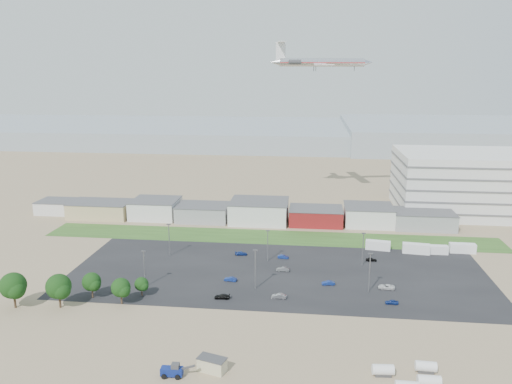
# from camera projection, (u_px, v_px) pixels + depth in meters

# --- Properties ---
(ground) EXTENTS (700.00, 700.00, 0.00)m
(ground) POSITION_uv_depth(u_px,v_px,m) (252.00, 302.00, 125.94)
(ground) COLOR #7E6B50
(ground) RESTS_ON ground
(parking_lot) EXTENTS (120.00, 50.00, 0.01)m
(parking_lot) POSITION_uv_depth(u_px,v_px,m) (278.00, 272.00, 144.72)
(parking_lot) COLOR black
(parking_lot) RESTS_ON ground
(grass_strip) EXTENTS (160.00, 16.00, 0.02)m
(grass_strip) POSITION_uv_depth(u_px,v_px,m) (270.00, 237.00, 176.21)
(grass_strip) COLOR #2E4E1D
(grass_strip) RESTS_ON ground
(hills_backdrop) EXTENTS (700.00, 200.00, 9.00)m
(hills_backdrop) POSITION_uv_depth(u_px,v_px,m) (344.00, 136.00, 424.99)
(hills_backdrop) COLOR gray
(hills_backdrop) RESTS_ON ground
(building_row) EXTENTS (170.00, 20.00, 8.00)m
(building_row) POSITION_uv_depth(u_px,v_px,m) (231.00, 210.00, 195.55)
(building_row) COLOR silver
(building_row) RESTS_ON ground
(parking_garage) EXTENTS (80.00, 40.00, 25.00)m
(parking_garage) POSITION_uv_depth(u_px,v_px,m) (497.00, 183.00, 204.91)
(parking_garage) COLOR silver
(parking_garage) RESTS_ON ground
(portable_shed) EXTENTS (6.17, 4.38, 2.81)m
(portable_shed) POSITION_uv_depth(u_px,v_px,m) (212.00, 364.00, 96.37)
(portable_shed) COLOR #BFB890
(portable_shed) RESTS_ON ground
(telehandler) EXTENTS (6.76, 2.45, 2.78)m
(telehandler) POSITION_uv_depth(u_px,v_px,m) (172.00, 370.00, 94.59)
(telehandler) COLOR navy
(telehandler) RESTS_ON ground
(storage_tank_nw) EXTENTS (4.18, 2.29, 2.43)m
(storage_tank_nw) POSITION_uv_depth(u_px,v_px,m) (383.00, 370.00, 95.01)
(storage_tank_nw) COLOR silver
(storage_tank_nw) RESTS_ON ground
(storage_tank_ne) EXTENTS (4.06, 2.16, 2.38)m
(storage_tank_ne) POSITION_uv_depth(u_px,v_px,m) (426.00, 366.00, 96.12)
(storage_tank_ne) COLOR silver
(storage_tank_ne) RESTS_ON ground
(storage_tank_se) EXTENTS (4.19, 2.11, 2.51)m
(storage_tank_se) POSITION_uv_depth(u_px,v_px,m) (429.00, 381.00, 91.43)
(storage_tank_se) COLOR silver
(storage_tank_se) RESTS_ON ground
(box_trailer_a) EXTENTS (8.19, 3.63, 2.97)m
(box_trailer_a) POSITION_uv_depth(u_px,v_px,m) (378.00, 245.00, 163.25)
(box_trailer_a) COLOR silver
(box_trailer_a) RESTS_ON ground
(box_trailer_b) EXTENTS (8.69, 3.66, 3.16)m
(box_trailer_b) POSITION_uv_depth(u_px,v_px,m) (416.00, 249.00, 159.89)
(box_trailer_b) COLOR silver
(box_trailer_b) RESTS_ON ground
(box_trailer_c) EXTENTS (7.33, 2.36, 2.74)m
(box_trailer_c) POSITION_uv_depth(u_px,v_px,m) (436.00, 250.00, 159.52)
(box_trailer_c) COLOR silver
(box_trailer_c) RESTS_ON ground
(box_trailer_d) EXTENTS (8.16, 2.69, 3.04)m
(box_trailer_d) POSITION_uv_depth(u_px,v_px,m) (462.00, 248.00, 160.43)
(box_trailer_d) COLOR silver
(box_trailer_d) RESTS_ON ground
(tree_far_left) EXTENTS (6.85, 6.85, 10.28)m
(tree_far_left) POSITION_uv_depth(u_px,v_px,m) (13.00, 288.00, 121.72)
(tree_far_left) COLOR black
(tree_far_left) RESTS_ON ground
(tree_left) EXTENTS (6.55, 6.55, 9.83)m
(tree_left) POSITION_uv_depth(u_px,v_px,m) (59.00, 289.00, 121.85)
(tree_left) COLOR black
(tree_left) RESTS_ON ground
(tree_mid) EXTENTS (5.11, 5.11, 7.67)m
(tree_mid) POSITION_uv_depth(u_px,v_px,m) (92.00, 284.00, 127.56)
(tree_mid) COLOR black
(tree_mid) RESTS_ON ground
(tree_right) EXTENTS (5.13, 5.13, 7.69)m
(tree_right) POSITION_uv_depth(u_px,v_px,m) (121.00, 290.00, 124.06)
(tree_right) COLOR black
(tree_right) RESTS_ON ground
(tree_near) EXTENTS (3.85, 3.85, 5.77)m
(tree_near) POSITION_uv_depth(u_px,v_px,m) (142.00, 285.00, 128.79)
(tree_near) COLOR black
(tree_near) RESTS_ON ground
(lightpole_front_l) EXTENTS (1.20, 0.50, 10.21)m
(lightpole_front_l) POSITION_uv_depth(u_px,v_px,m) (144.00, 269.00, 133.98)
(lightpole_front_l) COLOR slate
(lightpole_front_l) RESTS_ON ground
(lightpole_front_m) EXTENTS (1.29, 0.54, 10.98)m
(lightpole_front_m) POSITION_uv_depth(u_px,v_px,m) (255.00, 269.00, 132.58)
(lightpole_front_m) COLOR slate
(lightpole_front_m) RESTS_ON ground
(lightpole_front_r) EXTENTS (1.28, 0.53, 10.85)m
(lightpole_front_r) POSITION_uv_depth(u_px,v_px,m) (369.00, 273.00, 130.44)
(lightpole_front_r) COLOR slate
(lightpole_front_r) RESTS_ON ground
(lightpole_back_l) EXTENTS (1.23, 0.51, 10.45)m
(lightpole_back_l) POSITION_uv_depth(u_px,v_px,m) (169.00, 240.00, 157.05)
(lightpole_back_l) COLOR slate
(lightpole_back_l) RESTS_ON ground
(lightpole_back_m) EXTENTS (1.16, 0.48, 9.82)m
(lightpole_back_m) POSITION_uv_depth(u_px,v_px,m) (268.00, 246.00, 152.59)
(lightpole_back_m) COLOR slate
(lightpole_back_m) RESTS_ON ground
(lightpole_back_r) EXTENTS (1.19, 0.50, 10.14)m
(lightpole_back_r) POSITION_uv_depth(u_px,v_px,m) (363.00, 249.00, 149.13)
(lightpole_back_r) COLOR slate
(lightpole_back_r) RESTS_ON ground
(airliner) EXTENTS (50.40, 39.53, 13.25)m
(airliner) POSITION_uv_depth(u_px,v_px,m) (322.00, 62.00, 212.50)
(airliner) COLOR silver
(parked_car_0) EXTENTS (4.52, 2.35, 1.22)m
(parked_car_0) POSITION_uv_depth(u_px,v_px,m) (386.00, 287.00, 133.48)
(parked_car_0) COLOR silver
(parked_car_0) RESTS_ON ground
(parked_car_1) EXTENTS (3.70, 1.69, 1.18)m
(parked_car_1) POSITION_uv_depth(u_px,v_px,m) (328.00, 283.00, 136.01)
(parked_car_1) COLOR navy
(parked_car_1) RESTS_ON ground
(parked_car_2) EXTENTS (3.26, 1.32, 1.11)m
(parked_car_2) POSITION_uv_depth(u_px,v_px,m) (392.00, 302.00, 124.71)
(parked_car_2) COLOR navy
(parked_car_2) RESTS_ON ground
(parked_car_3) EXTENTS (4.04, 1.74, 1.16)m
(parked_car_3) POSITION_uv_depth(u_px,v_px,m) (222.00, 296.00, 127.71)
(parked_car_3) COLOR black
(parked_car_3) RESTS_ON ground
(parked_car_4) EXTENTS (3.67, 1.68, 1.17)m
(parked_car_4) POSITION_uv_depth(u_px,v_px,m) (230.00, 279.00, 138.53)
(parked_car_4) COLOR navy
(parked_car_4) RESTS_ON ground
(parked_car_6) EXTENTS (4.02, 2.03, 1.12)m
(parked_car_6) POSITION_uv_depth(u_px,v_px,m) (241.00, 253.00, 158.52)
(parked_car_6) COLOR navy
(parked_car_6) RESTS_ON ground
(parked_car_7) EXTENTS (3.78, 1.34, 1.24)m
(parked_car_7) POSITION_uv_depth(u_px,v_px,m) (283.00, 269.00, 145.52)
(parked_car_7) COLOR #595B5E
(parked_car_7) RESTS_ON ground
(parked_car_8) EXTENTS (3.30, 1.33, 1.12)m
(parked_car_8) POSITION_uv_depth(u_px,v_px,m) (371.00, 259.00, 153.34)
(parked_car_8) COLOR black
(parked_car_8) RESTS_ON ground
(parked_car_10) EXTENTS (4.37, 2.06, 1.23)m
(parked_car_10) POSITION_uv_depth(u_px,v_px,m) (120.00, 290.00, 131.38)
(parked_car_10) COLOR navy
(parked_car_10) RESTS_ON ground
(parked_car_11) EXTENTS (3.52, 1.63, 1.12)m
(parked_car_11) POSITION_uv_depth(u_px,v_px,m) (283.00, 257.00, 155.52)
(parked_car_11) COLOR navy
(parked_car_11) RESTS_ON ground
(parked_car_13) EXTENTS (3.79, 1.36, 1.24)m
(parked_car_13) POSITION_uv_depth(u_px,v_px,m) (279.00, 296.00, 127.83)
(parked_car_13) COLOR #A5A5AA
(parked_car_13) RESTS_ON ground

